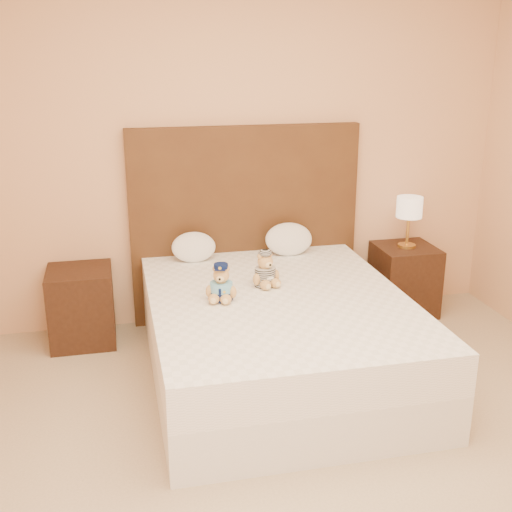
{
  "coord_description": "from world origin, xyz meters",
  "views": [
    {
      "loc": [
        -0.97,
        -2.43,
        2.05
      ],
      "look_at": [
        -0.09,
        1.45,
        0.75
      ],
      "focal_mm": 45.0,
      "sensor_mm": 36.0,
      "label": 1
    }
  ],
  "objects_px": {
    "bed": "(278,336)",
    "teddy_prisoner": "(265,269)",
    "teddy_police": "(221,282)",
    "pillow_right": "(289,238)",
    "pillow_left": "(194,246)",
    "lamp": "(409,210)",
    "nightstand_right": "(404,279)",
    "nightstand_left": "(82,306)"
  },
  "relations": [
    {
      "from": "nightstand_right",
      "to": "pillow_left",
      "type": "bearing_deg",
      "value": 178.97
    },
    {
      "from": "pillow_left",
      "to": "lamp",
      "type": "bearing_deg",
      "value": -1.03
    },
    {
      "from": "nightstand_left",
      "to": "pillow_right",
      "type": "xyz_separation_m",
      "value": [
        1.55,
        0.03,
        0.4
      ]
    },
    {
      "from": "nightstand_left",
      "to": "teddy_police",
      "type": "height_order",
      "value": "teddy_police"
    },
    {
      "from": "nightstand_left",
      "to": "teddy_prisoner",
      "type": "relative_size",
      "value": 2.38
    },
    {
      "from": "nightstand_right",
      "to": "teddy_police",
      "type": "distance_m",
      "value": 1.83
    },
    {
      "from": "pillow_left",
      "to": "teddy_police",
      "type": "bearing_deg",
      "value": -85.37
    },
    {
      "from": "bed",
      "to": "pillow_right",
      "type": "xyz_separation_m",
      "value": [
        0.3,
        0.83,
        0.4
      ]
    },
    {
      "from": "bed",
      "to": "nightstand_right",
      "type": "bearing_deg",
      "value": 32.62
    },
    {
      "from": "bed",
      "to": "teddy_prisoner",
      "type": "bearing_deg",
      "value": 100.21
    },
    {
      "from": "nightstand_left",
      "to": "pillow_right",
      "type": "height_order",
      "value": "pillow_right"
    },
    {
      "from": "pillow_right",
      "to": "teddy_prisoner",
      "type": "bearing_deg",
      "value": -118.24
    },
    {
      "from": "teddy_prisoner",
      "to": "nightstand_right",
      "type": "bearing_deg",
      "value": 6.28
    },
    {
      "from": "bed",
      "to": "teddy_police",
      "type": "xyz_separation_m",
      "value": [
        -0.36,
        0.02,
        0.39
      ]
    },
    {
      "from": "pillow_left",
      "to": "pillow_right",
      "type": "distance_m",
      "value": 0.72
    },
    {
      "from": "nightstand_left",
      "to": "lamp",
      "type": "relative_size",
      "value": 1.38
    },
    {
      "from": "teddy_police",
      "to": "teddy_prisoner",
      "type": "relative_size",
      "value": 1.02
    },
    {
      "from": "teddy_police",
      "to": "teddy_prisoner",
      "type": "bearing_deg",
      "value": 47.69
    },
    {
      "from": "bed",
      "to": "nightstand_right",
      "type": "xyz_separation_m",
      "value": [
        1.25,
        0.8,
        -0.0
      ]
    },
    {
      "from": "nightstand_right",
      "to": "lamp",
      "type": "distance_m",
      "value": 0.57
    },
    {
      "from": "bed",
      "to": "pillow_left",
      "type": "height_order",
      "value": "pillow_left"
    },
    {
      "from": "lamp",
      "to": "pillow_right",
      "type": "height_order",
      "value": "lamp"
    },
    {
      "from": "lamp",
      "to": "pillow_right",
      "type": "xyz_separation_m",
      "value": [
        -0.95,
        0.03,
        -0.17
      ]
    },
    {
      "from": "lamp",
      "to": "teddy_police",
      "type": "height_order",
      "value": "lamp"
    },
    {
      "from": "teddy_prisoner",
      "to": "pillow_right",
      "type": "xyz_separation_m",
      "value": [
        0.33,
        0.62,
        0.01
      ]
    },
    {
      "from": "teddy_police",
      "to": "teddy_prisoner",
      "type": "height_order",
      "value": "teddy_police"
    },
    {
      "from": "bed",
      "to": "teddy_police",
      "type": "bearing_deg",
      "value": 176.14
    },
    {
      "from": "lamp",
      "to": "pillow_left",
      "type": "distance_m",
      "value": 1.69
    },
    {
      "from": "teddy_prisoner",
      "to": "teddy_police",
      "type": "bearing_deg",
      "value": -168.49
    },
    {
      "from": "teddy_police",
      "to": "pillow_left",
      "type": "bearing_deg",
      "value": 112.46
    },
    {
      "from": "teddy_police",
      "to": "pillow_left",
      "type": "height_order",
      "value": "teddy_police"
    },
    {
      "from": "nightstand_right",
      "to": "lamp",
      "type": "relative_size",
      "value": 1.38
    },
    {
      "from": "teddy_police",
      "to": "pillow_left",
      "type": "distance_m",
      "value": 0.81
    },
    {
      "from": "pillow_right",
      "to": "pillow_left",
      "type": "bearing_deg",
      "value": 180.0
    },
    {
      "from": "nightstand_left",
      "to": "lamp",
      "type": "xyz_separation_m",
      "value": [
        2.5,
        0.0,
        0.57
      ]
    },
    {
      "from": "nightstand_right",
      "to": "lamp",
      "type": "xyz_separation_m",
      "value": [
        -0.0,
        0.0,
        0.57
      ]
    },
    {
      "from": "nightstand_left",
      "to": "lamp",
      "type": "distance_m",
      "value": 2.56
    },
    {
      "from": "nightstand_right",
      "to": "teddy_prisoner",
      "type": "bearing_deg",
      "value": -155.38
    },
    {
      "from": "nightstand_left",
      "to": "lamp",
      "type": "height_order",
      "value": "lamp"
    },
    {
      "from": "teddy_police",
      "to": "teddy_prisoner",
      "type": "distance_m",
      "value": 0.37
    },
    {
      "from": "bed",
      "to": "nightstand_right",
      "type": "relative_size",
      "value": 3.64
    },
    {
      "from": "nightstand_right",
      "to": "teddy_prisoner",
      "type": "relative_size",
      "value": 2.38
    }
  ]
}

